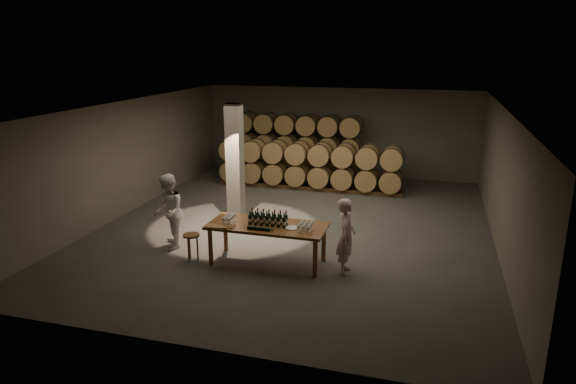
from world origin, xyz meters
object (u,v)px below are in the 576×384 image
(stool, at_px, (191,239))
(tasting_table, at_px, (267,229))
(plate, at_px, (292,228))
(notebook_near, at_px, (221,227))
(person_man, at_px, (346,236))
(person_woman, at_px, (168,212))
(bottle_cluster, at_px, (268,220))

(stool, bearing_deg, tasting_table, 11.22)
(plate, distance_m, notebook_near, 1.52)
(notebook_near, height_order, stool, notebook_near)
(notebook_near, bearing_deg, person_man, -3.93)
(stool, bearing_deg, notebook_near, -8.13)
(stool, xyz_separation_m, person_woman, (-0.84, 0.55, 0.39))
(plate, relative_size, notebook_near, 1.09)
(bottle_cluster, distance_m, plate, 0.58)
(bottle_cluster, bearing_deg, plate, -6.86)
(notebook_near, bearing_deg, person_woman, 145.06)
(stool, height_order, person_woman, person_woman)
(person_woman, bearing_deg, bottle_cluster, 57.57)
(stool, bearing_deg, person_man, 5.08)
(tasting_table, height_order, stool, tasting_table)
(plate, distance_m, person_woman, 3.12)
(notebook_near, bearing_deg, tasting_table, 13.66)
(tasting_table, height_order, bottle_cluster, bottle_cluster)
(bottle_cluster, distance_m, person_woman, 2.55)
(tasting_table, xyz_separation_m, plate, (0.58, -0.07, 0.11))
(bottle_cluster, relative_size, person_woman, 0.48)
(notebook_near, bearing_deg, stool, 158.95)
(stool, xyz_separation_m, person_man, (3.43, 0.30, 0.32))
(bottle_cluster, height_order, person_woman, person_woman)
(plate, height_order, person_man, person_man)
(tasting_table, relative_size, person_man, 1.58)
(person_woman, bearing_deg, plate, 57.19)
(plate, xyz_separation_m, person_woman, (-3.10, 0.28, -0.01))
(tasting_table, distance_m, plate, 0.59)
(bottle_cluster, relative_size, stool, 1.39)
(notebook_near, bearing_deg, bottle_cluster, 13.41)
(tasting_table, relative_size, person_woman, 1.44)
(plate, bearing_deg, notebook_near, -165.49)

